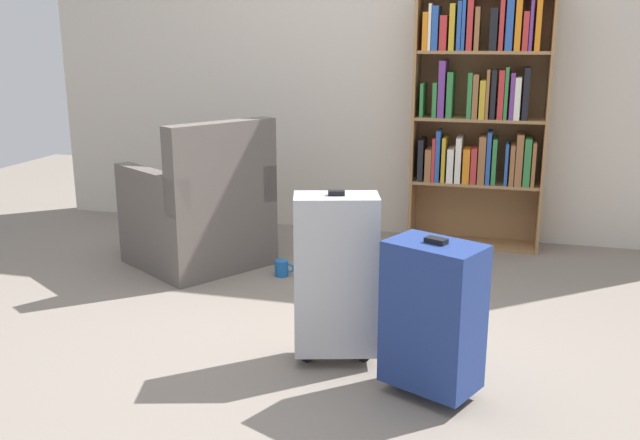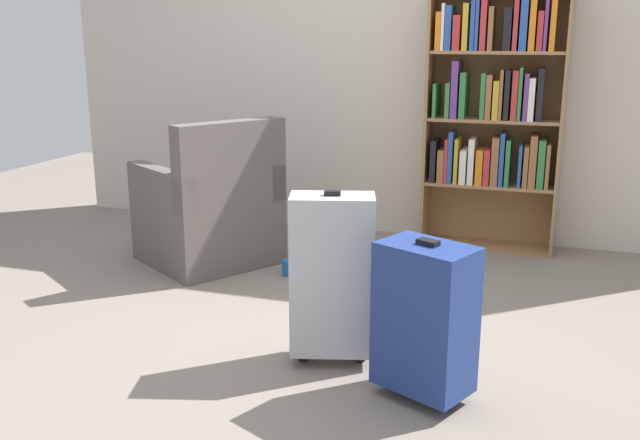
{
  "view_description": "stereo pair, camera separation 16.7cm",
  "coord_description": "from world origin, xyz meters",
  "px_view_note": "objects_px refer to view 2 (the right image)",
  "views": [
    {
      "loc": [
        0.87,
        -2.85,
        1.37
      ],
      "look_at": [
        0.07,
        0.15,
        0.55
      ],
      "focal_mm": 39.35,
      "sensor_mm": 36.0,
      "label": 1
    },
    {
      "loc": [
        1.03,
        -2.8,
        1.37
      ],
      "look_at": [
        0.07,
        0.15,
        0.55
      ],
      "focal_mm": 39.35,
      "sensor_mm": 36.0,
      "label": 2
    }
  ],
  "objects_px": {
    "bookshelf": "(494,107)",
    "mug": "(289,268)",
    "suitcase_silver": "(332,275)",
    "armchair": "(211,213)",
    "suitcase_navy_blue": "(425,318)"
  },
  "relations": [
    {
      "from": "bookshelf",
      "to": "mug",
      "type": "height_order",
      "value": "bookshelf"
    },
    {
      "from": "bookshelf",
      "to": "suitcase_silver",
      "type": "xyz_separation_m",
      "value": [
        -0.48,
        -1.94,
        -0.53
      ]
    },
    {
      "from": "bookshelf",
      "to": "mug",
      "type": "relative_size",
      "value": 13.97
    },
    {
      "from": "armchair",
      "to": "suitcase_silver",
      "type": "relative_size",
      "value": 1.28
    },
    {
      "from": "mug",
      "to": "bookshelf",
      "type": "bearing_deg",
      "value": 42.25
    },
    {
      "from": "mug",
      "to": "suitcase_silver",
      "type": "distance_m",
      "value": 1.19
    },
    {
      "from": "bookshelf",
      "to": "mug",
      "type": "xyz_separation_m",
      "value": [
        -1.05,
        -0.95,
        -0.88
      ]
    },
    {
      "from": "armchair",
      "to": "mug",
      "type": "xyz_separation_m",
      "value": [
        0.54,
        -0.09,
        -0.27
      ]
    },
    {
      "from": "bookshelf",
      "to": "armchair",
      "type": "relative_size",
      "value": 1.73
    },
    {
      "from": "bookshelf",
      "to": "suitcase_silver",
      "type": "distance_m",
      "value": 2.07
    },
    {
      "from": "armchair",
      "to": "suitcase_navy_blue",
      "type": "relative_size",
      "value": 1.51
    },
    {
      "from": "armchair",
      "to": "suitcase_navy_blue",
      "type": "bearing_deg",
      "value": -39.68
    },
    {
      "from": "bookshelf",
      "to": "mug",
      "type": "bearing_deg",
      "value": -137.75
    },
    {
      "from": "mug",
      "to": "suitcase_silver",
      "type": "bearing_deg",
      "value": -60.24
    },
    {
      "from": "bookshelf",
      "to": "suitcase_navy_blue",
      "type": "height_order",
      "value": "bookshelf"
    }
  ]
}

